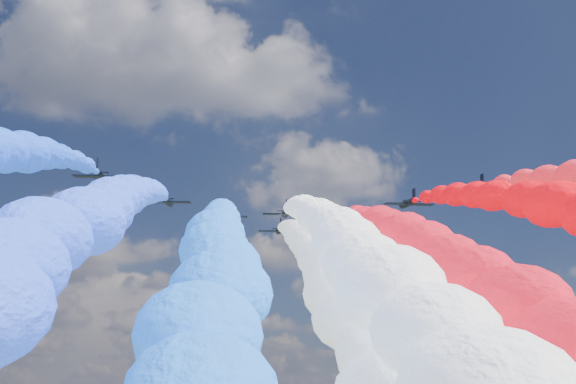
{
  "coord_description": "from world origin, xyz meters",
  "views": [
    {
      "loc": [
        -10.86,
        -123.14,
        55.78
      ],
      "look_at": [
        0.0,
        4.0,
        97.57
      ],
      "focal_mm": 44.31,
      "sensor_mm": 36.0,
      "label": 1
    }
  ],
  "objects": [
    {
      "name": "jet_0",
      "position": [
        -32.62,
        -8.1,
        95.57
      ],
      "size": [
        9.36,
        12.65,
        4.93
      ],
      "primitive_type": null,
      "rotation": [
        0.19,
        0.0,
        0.03
      ],
      "color": "black"
    },
    {
      "name": "jet_1",
      "position": [
        -22.68,
        5.33,
        95.57
      ],
      "size": [
        9.87,
        13.01,
        4.93
      ],
      "primitive_type": null,
      "rotation": [
        0.19,
        0.0,
        -0.07
      ],
      "color": "black"
    },
    {
      "name": "trail_1",
      "position": [
        -22.68,
        -49.09,
        75.73
      ],
      "size": [
        7.31,
        106.04,
        45.04
      ],
      "primitive_type": null,
      "color": "#2F57FF"
    },
    {
      "name": "jet_2",
      "position": [
        -11.86,
        14.1,
        95.57
      ],
      "size": [
        9.2,
        12.53,
        4.93
      ],
      "primitive_type": null,
      "rotation": [
        0.19,
        0.0,
        -0.01
      ],
      "color": "black"
    },
    {
      "name": "trail_2",
      "position": [
        -11.86,
        -40.32,
        75.73
      ],
      "size": [
        7.31,
        106.04,
        45.04
      ],
      "primitive_type": null,
      "color": "blue"
    },
    {
      "name": "jet_3",
      "position": [
        0.12,
        11.37,
        95.57
      ],
      "size": [
        9.59,
        12.81,
        4.93
      ],
      "primitive_type": null,
      "rotation": [
        0.19,
        0.0,
        -0.04
      ],
      "color": "black"
    },
    {
      "name": "trail_3",
      "position": [
        0.12,
        -43.05,
        75.73
      ],
      "size": [
        7.31,
        106.04,
        45.04
      ],
      "primitive_type": null,
      "color": "white"
    },
    {
      "name": "jet_4",
      "position": [
        -0.1,
        24.57,
        95.57
      ],
      "size": [
        9.26,
        12.58,
        4.93
      ],
      "primitive_type": null,
      "rotation": [
        0.19,
        0.0,
        -0.02
      ],
      "color": "black"
    },
    {
      "name": "trail_4",
      "position": [
        -0.1,
        -29.84,
        75.73
      ],
      "size": [
        7.31,
        106.04,
        45.04
      ],
      "primitive_type": null,
      "color": "white"
    },
    {
      "name": "jet_5",
      "position": [
        10.0,
        15.51,
        95.57
      ],
      "size": [
        9.46,
        12.72,
        4.93
      ],
      "primitive_type": null,
      "rotation": [
        0.19,
        0.0,
        -0.03
      ],
      "color": "black"
    },
    {
      "name": "trail_5",
      "position": [
        10.0,
        -38.9,
        75.73
      ],
      "size": [
        7.31,
        106.04,
        45.04
      ],
      "primitive_type": null,
      "color": "red"
    },
    {
      "name": "jet_6",
      "position": [
        22.72,
        2.8,
        95.57
      ],
      "size": [
        9.24,
        12.56,
        4.93
      ],
      "primitive_type": null,
      "rotation": [
        0.19,
        0.0,
        0.02
      ],
      "color": "black"
    },
    {
      "name": "trail_6",
      "position": [
        22.72,
        -51.61,
        75.73
      ],
      "size": [
        7.31,
        106.04,
        45.04
      ],
      "primitive_type": null,
      "color": "red"
    },
    {
      "name": "jet_7",
      "position": [
        32.75,
        -6.07,
        95.57
      ],
      "size": [
        9.69,
        12.88,
        4.93
      ],
      "primitive_type": null,
      "rotation": [
        0.19,
        0.0,
        -0.05
      ],
      "color": "black"
    }
  ]
}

